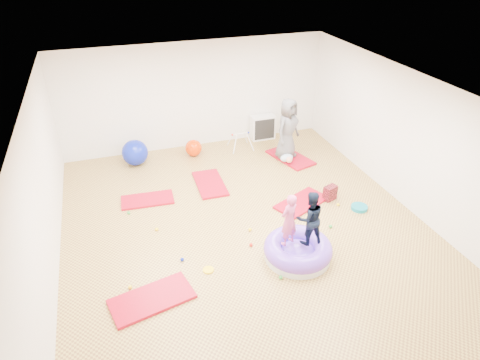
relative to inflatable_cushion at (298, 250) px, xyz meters
name	(u,v)px	position (x,y,z in m)	size (l,w,h in m)	color
room	(245,164)	(-0.60, 1.19, 1.25)	(7.01, 8.01, 2.81)	tan
gym_mat_front_left	(152,299)	(-2.66, -0.22, -0.12)	(1.31, 0.65, 0.05)	#BE0021
gym_mat_mid_left	(147,200)	(-2.32, 2.74, -0.13)	(1.12, 0.56, 0.05)	#BE0021
gym_mat_center_back	(210,184)	(-0.84, 2.98, -0.13)	(1.24, 0.62, 0.05)	#BE0021
gym_mat_right	(302,202)	(0.84, 1.57, -0.13)	(1.20, 0.60, 0.05)	#BE0021
gym_mat_rear_right	(290,157)	(1.48, 3.59, -0.12)	(1.29, 0.65, 0.05)	#BE0021
inflatable_cushion	(298,250)	(0.00, 0.00, 0.00)	(1.24, 1.24, 0.39)	silver
child_pink	(289,218)	(-0.18, 0.08, 0.71)	(0.37, 0.24, 1.01)	#D54F8C
child_navy	(310,216)	(0.18, -0.01, 0.72)	(0.50, 0.39, 1.03)	black
adult_caregiver	(288,129)	(1.37, 3.63, 0.68)	(0.76, 0.50, 1.56)	#545458
infant	(287,158)	(1.28, 3.35, 0.00)	(0.34, 0.35, 0.20)	#A3BBD5
ball_pit_balls	(229,239)	(-1.03, 0.84, -0.12)	(4.57, 2.84, 0.07)	green
exercise_ball_blue	(135,153)	(-2.35, 4.54, 0.17)	(0.65, 0.65, 0.65)	#0C1CA9
exercise_ball_orange	(194,148)	(-0.86, 4.56, 0.06)	(0.43, 0.43, 0.43)	#E13200
infant_play_gym	(240,138)	(0.43, 4.54, 0.16)	(0.61, 0.58, 0.46)	white
cube_shelf	(263,127)	(1.24, 4.99, 0.19)	(0.67, 0.33, 0.67)	white
balance_disc	(359,208)	(1.91, 0.99, -0.11)	(0.35, 0.35, 0.08)	#0A788E
backpack	(330,193)	(1.49, 1.53, 0.01)	(0.29, 0.18, 0.33)	maroon
yellow_toy	(208,270)	(-1.63, 0.16, -0.14)	(0.19, 0.19, 0.03)	yellow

